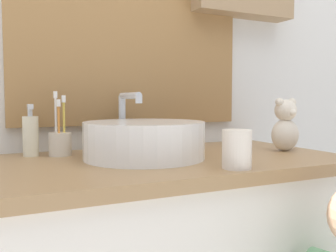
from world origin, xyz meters
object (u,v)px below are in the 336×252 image
soap_dispenser (31,135)px  teddy_bear (285,126)px  sink_basin (144,139)px  toothbrush_holder (60,142)px  drinking_cup (237,149)px

soap_dispenser → teddy_bear: size_ratio=0.89×
sink_basin → teddy_bear: bearing=-6.7°
toothbrush_holder → soap_dispenser: (-0.08, 0.03, 0.02)m
sink_basin → teddy_bear: sink_basin is taller
teddy_bear → drinking_cup: 0.40m
sink_basin → drinking_cup: 0.30m
teddy_bear → drinking_cup: size_ratio=1.82×
sink_basin → teddy_bear: (0.50, -0.06, 0.03)m
sink_basin → drinking_cup: (0.15, -0.26, -0.01)m
sink_basin → drinking_cup: size_ratio=4.17×
toothbrush_holder → soap_dispenser: toothbrush_holder is taller
toothbrush_holder → drinking_cup: toothbrush_holder is taller
soap_dispenser → teddy_bear: (0.80, -0.25, 0.02)m
sink_basin → soap_dispenser: sink_basin is taller
sink_basin → toothbrush_holder: 0.27m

